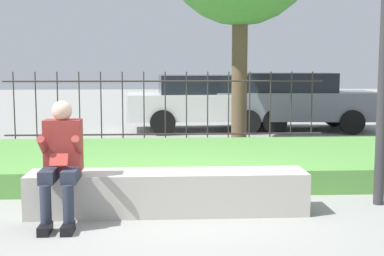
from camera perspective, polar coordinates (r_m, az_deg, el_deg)
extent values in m
plane|color=gray|center=(6.01, -2.51, -9.03)|extent=(60.00, 60.00, 0.00)
cube|color=#ADA89E|center=(5.95, -2.58, -6.87)|extent=(3.05, 0.53, 0.47)
cube|color=gray|center=(6.00, -2.57, -8.66)|extent=(2.93, 0.49, 0.08)
cube|color=black|center=(5.48, -15.40, -10.36)|extent=(0.11, 0.26, 0.09)
cylinder|color=#282D3D|center=(5.47, -15.35, -7.84)|extent=(0.11, 0.11, 0.38)
cube|color=#282D3D|center=(5.61, -14.98, -4.85)|extent=(0.15, 0.42, 0.13)
cube|color=black|center=(5.43, -13.10, -10.42)|extent=(0.11, 0.26, 0.09)
cylinder|color=#282D3D|center=(5.43, -13.05, -7.88)|extent=(0.11, 0.11, 0.38)
cube|color=#282D3D|center=(5.57, -12.76, -4.87)|extent=(0.15, 0.42, 0.13)
cube|color=maroon|center=(5.75, -13.57, -1.80)|extent=(0.38, 0.24, 0.54)
sphere|color=#DBB293|center=(5.69, -13.70, 1.80)|extent=(0.21, 0.21, 0.21)
cylinder|color=maroon|center=(5.63, -15.58, -1.84)|extent=(0.08, 0.29, 0.24)
cylinder|color=maroon|center=(5.56, -12.13, -1.84)|extent=(0.08, 0.29, 0.24)
cube|color=#B2332D|center=(5.52, -14.02, -3.33)|extent=(0.18, 0.09, 0.13)
cube|color=#569342|center=(8.19, -2.73, -3.64)|extent=(8.12, 3.15, 0.31)
cylinder|color=#332D28|center=(10.32, -2.85, -0.67)|extent=(6.12, 0.03, 0.03)
cylinder|color=#332D28|center=(10.24, -2.88, 5.02)|extent=(6.12, 0.03, 0.03)
cylinder|color=#332D28|center=(10.64, -18.42, 1.66)|extent=(0.02, 0.02, 1.50)
cylinder|color=#332D28|center=(10.54, -16.28, 1.69)|extent=(0.02, 0.02, 1.50)
cylinder|color=#332D28|center=(10.46, -14.11, 1.72)|extent=(0.02, 0.02, 1.50)
cylinder|color=#332D28|center=(10.39, -11.90, 1.75)|extent=(0.02, 0.02, 1.50)
cylinder|color=#332D28|center=(10.34, -9.66, 1.77)|extent=(0.02, 0.02, 1.50)
cylinder|color=#332D28|center=(10.30, -7.41, 1.79)|extent=(0.02, 0.02, 1.50)
cylinder|color=#332D28|center=(10.28, -5.14, 1.81)|extent=(0.02, 0.02, 1.50)
cylinder|color=#332D28|center=(10.27, -2.86, 1.83)|extent=(0.02, 0.02, 1.50)
cylinder|color=#332D28|center=(10.28, -0.59, 1.84)|extent=(0.02, 0.02, 1.50)
cylinder|color=#332D28|center=(10.31, 1.67, 1.85)|extent=(0.02, 0.02, 1.50)
cylinder|color=#332D28|center=(10.35, 3.92, 1.86)|extent=(0.02, 0.02, 1.50)
cylinder|color=#332D28|center=(10.41, 6.15, 1.86)|extent=(0.02, 0.02, 1.50)
cylinder|color=#332D28|center=(10.49, 8.35, 1.87)|extent=(0.02, 0.02, 1.50)
cylinder|color=#332D28|center=(10.58, 10.51, 1.87)|extent=(0.02, 0.02, 1.50)
cylinder|color=#332D28|center=(10.68, 12.64, 1.86)|extent=(0.02, 0.02, 1.50)
cube|color=silver|center=(13.36, 2.35, 2.38)|extent=(4.36, 1.92, 0.63)
cube|color=black|center=(13.31, 1.63, 4.70)|extent=(2.42, 1.62, 0.45)
cylinder|color=black|center=(12.84, 8.76, 0.71)|extent=(0.61, 0.23, 0.60)
cylinder|color=black|center=(14.46, 7.07, 1.41)|extent=(0.61, 0.23, 0.60)
cylinder|color=black|center=(12.43, -3.15, 0.59)|extent=(0.61, 0.23, 0.60)
cylinder|color=black|center=(14.10, -3.50, 1.31)|extent=(0.61, 0.23, 0.60)
cube|color=slate|center=(13.65, 10.84, 2.42)|extent=(4.05, 2.07, 0.68)
cube|color=black|center=(13.60, 10.24, 4.83)|extent=(2.27, 1.72, 0.47)
cylinder|color=black|center=(13.11, 16.69, 0.60)|extent=(0.60, 0.24, 0.58)
cylinder|color=black|center=(14.77, 14.92, 1.32)|extent=(0.60, 0.24, 0.58)
cylinder|color=black|center=(12.68, 6.03, 0.64)|extent=(0.60, 0.24, 0.58)
cylinder|color=black|center=(14.39, 5.46, 1.38)|extent=(0.60, 0.24, 0.58)
cylinder|color=brown|center=(10.92, 5.09, 6.34)|extent=(0.32, 0.32, 3.12)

